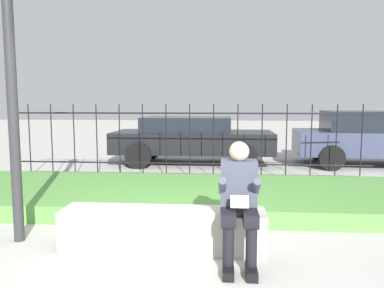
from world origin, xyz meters
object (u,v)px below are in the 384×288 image
Objects in this scene: stone_bench at (163,231)px; car_parked_right at (372,137)px; car_parked_center at (192,138)px; street_lamp at (9,37)px; person_seated_reader at (239,197)px.

stone_bench is 0.57× the size of car_parked_right.
street_lamp is at bearing -105.51° from car_parked_center.
car_parked_center is at bearing 91.51° from stone_bench.
stone_bench is 1.83× the size of person_seated_reader.
person_seated_reader is 7.26m from car_parked_right.
car_parked_right is at bearing 42.91° from street_lamp.
stone_bench is 7.52m from car_parked_right.
car_parked_right is at bearing 1.09° from car_parked_center.
stone_bench is at bearing -3.10° from street_lamp.
car_parked_right is (4.55, 5.96, 0.55)m from stone_bench.
car_parked_right is at bearing 59.20° from person_seated_reader.
street_lamp is at bearing -133.72° from car_parked_right.
street_lamp is at bearing 171.99° from person_seated_reader.
car_parked_right is 1.04× the size of street_lamp.
car_parked_center reaches higher than person_seated_reader.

